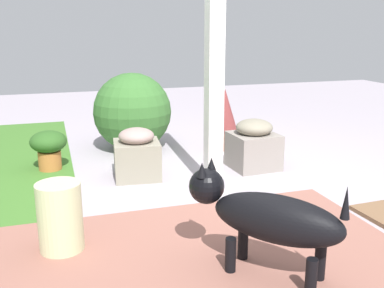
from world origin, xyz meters
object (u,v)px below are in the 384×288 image
terracotta_pot_broad (49,146)px  ceramic_urn (60,218)px  round_shrub (132,112)px  dog (265,215)px  stone_planter_nearest (254,145)px  terracotta_pot_spiky (225,120)px  stone_planter_mid (137,155)px  porch_pillar (215,41)px

terracotta_pot_broad → ceramic_urn: bearing=-178.3°
round_shrub → dog: round_shrub is taller
stone_planter_nearest → ceramic_urn: 2.06m
terracotta_pot_spiky → terracotta_pot_broad: terracotta_pot_spiky is taller
round_shrub → terracotta_pot_broad: (-0.46, 0.85, -0.18)m
stone_planter_mid → porch_pillar: bearing=-129.3°
porch_pillar → dog: porch_pillar is taller
porch_pillar → ceramic_urn: bearing=121.3°
stone_planter_mid → dog: bearing=-169.2°
porch_pillar → terracotta_pot_spiky: bearing=-25.7°
terracotta_pot_spiky → dog: (-2.43, 0.74, 0.04)m
terracotta_pot_spiky → terracotta_pot_broad: (-0.23, 1.78, -0.08)m
round_shrub → terracotta_pot_broad: bearing=118.4°
porch_pillar → terracotta_pot_spiky: porch_pillar is taller
round_shrub → porch_pillar: bearing=-163.6°
terracotta_pot_spiky → dog: bearing=163.1°
round_shrub → terracotta_pot_broad: 0.98m
round_shrub → dog: 2.67m
dog → ceramic_urn: (0.58, 1.00, -0.13)m
porch_pillar → dog: bearing=171.3°
stone_planter_mid → ceramic_urn: bearing=150.2°
porch_pillar → terracotta_pot_spiky: size_ratio=3.65×
porch_pillar → stone_planter_mid: bearing=50.7°
porch_pillar → stone_planter_mid: (0.44, 0.53, -0.95)m
porch_pillar → stone_planter_mid: size_ratio=5.28×
terracotta_pot_spiky → terracotta_pot_broad: size_ratio=1.75×
terracotta_pot_broad → terracotta_pot_spiky: bearing=-82.8°
stone_planter_nearest → round_shrub: bearing=44.1°
porch_pillar → round_shrub: size_ratio=2.87×
stone_planter_mid → ceramic_urn: 1.34m
stone_planter_mid → dog: size_ratio=0.60×
round_shrub → stone_planter_mid: bearing=171.7°
stone_planter_mid → dog: dog is taller
porch_pillar → round_shrub: bearing=16.4°
dog → ceramic_urn: 1.16m
porch_pillar → terracotta_pot_broad: bearing=54.4°
stone_planter_nearest → terracotta_pot_broad: (0.51, 1.78, 0.00)m
stone_planter_nearest → round_shrub: round_shrub is taller
round_shrub → terracotta_pot_spiky: size_ratio=1.27×
porch_pillar → ceramic_urn: 1.69m
stone_planter_mid → terracotta_pot_broad: 0.85m
terracotta_pot_broad → ceramic_urn: (-1.62, -0.05, -0.01)m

